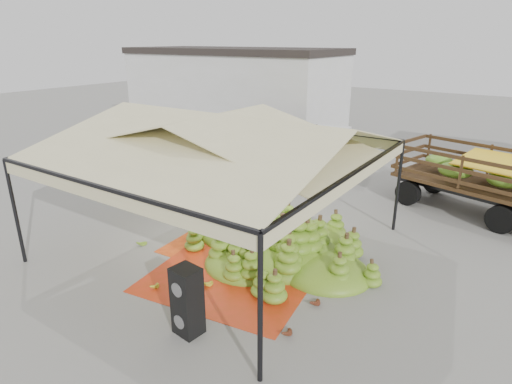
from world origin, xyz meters
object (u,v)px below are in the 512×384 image
Objects in this scene: speaker_stack at (187,301)px; truck_right at (510,181)px; banana_heap at (281,234)px; vendor at (270,189)px; truck_left at (289,142)px.

speaker_stack is 11.61m from truck_right.
truck_right reaches higher than banana_heap.
vendor is at bearing -135.99° from truck_right.
banana_heap is 3.09m from vendor.
truck_left is (-4.51, 12.14, 0.49)m from speaker_stack.
vendor is 0.31× the size of truck_left.
banana_heap is at bearing -71.25° from truck_left.
truck_right is at bearing 51.21° from banana_heap.
vendor reaches higher than banana_heap.
truck_right reaches higher than speaker_stack.
speaker_stack is at bearing -87.53° from banana_heap.
truck_right is at bearing 71.90° from speaker_stack.
truck_right is (5.11, 6.36, 0.81)m from banana_heap.
banana_heap is 3.16× the size of vendor.
truck_right is (4.93, 10.48, 0.69)m from speaker_stack.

